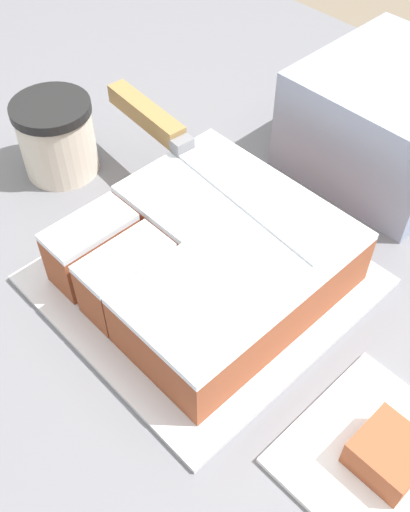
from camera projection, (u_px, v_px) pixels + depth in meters
The scene contains 8 objects.
countertop at pixel (191, 455), 0.99m from camera, with size 1.40×1.10×0.95m.
cake_board at pixel (205, 279), 0.61m from camera, with size 0.28×0.29×0.01m.
cake at pixel (208, 256), 0.59m from camera, with size 0.23×0.24×0.06m.
knife at pixel (163, 129), 0.66m from camera, with size 0.33×0.05×0.02m.
coffee_cup at pixel (57, 137), 0.70m from camera, with size 0.09×0.09×0.09m.
paper_napkin at pixel (384, 463), 0.48m from camera, with size 0.15×0.15×0.01m.
brownie at pixel (389, 454), 0.47m from camera, with size 0.05×0.05×0.03m.
storage_box at pixel (392, 120), 0.70m from camera, with size 0.19×0.20×0.12m.
Camera 1 is at (0.32, -0.27, 1.43)m, focal length 42.00 mm.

